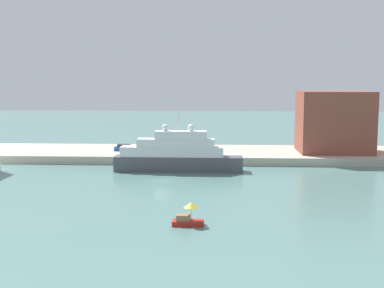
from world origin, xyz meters
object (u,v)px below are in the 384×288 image
(parked_car, at_px, (125,148))
(harbor_building, at_px, (334,122))
(large_yacht, at_px, (177,155))
(small_motorboat, at_px, (188,217))
(person_figure, at_px, (148,148))
(mooring_bollard, at_px, (162,154))

(parked_car, bearing_deg, harbor_building, 0.88)
(large_yacht, xyz_separation_m, small_motorboat, (4.46, -35.99, -1.99))
(large_yacht, relative_size, harbor_building, 1.61)
(person_figure, bearing_deg, small_motorboat, -76.74)
(large_yacht, bearing_deg, harbor_building, 26.68)
(person_figure, bearing_deg, large_yacht, -62.34)
(harbor_building, bearing_deg, large_yacht, -153.32)
(harbor_building, relative_size, mooring_bollard, 18.67)
(large_yacht, height_order, small_motorboat, large_yacht)
(small_motorboat, distance_m, harbor_building, 59.53)
(harbor_building, relative_size, person_figure, 8.59)
(small_motorboat, relative_size, harbor_building, 0.25)
(mooring_bollard, bearing_deg, large_yacht, -65.25)
(harbor_building, bearing_deg, person_figure, -176.76)
(mooring_bollard, bearing_deg, harbor_building, 12.69)
(harbor_building, xyz_separation_m, parked_car, (-44.93, -0.69, -5.84))
(mooring_bollard, bearing_deg, person_figure, 121.44)
(harbor_building, bearing_deg, mooring_bollard, -167.31)
(large_yacht, relative_size, person_figure, 13.81)
(large_yacht, xyz_separation_m, parked_car, (-12.70, 15.50, -0.77))
(parked_car, relative_size, mooring_bollard, 5.66)
(harbor_building, distance_m, mooring_bollard, 37.36)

